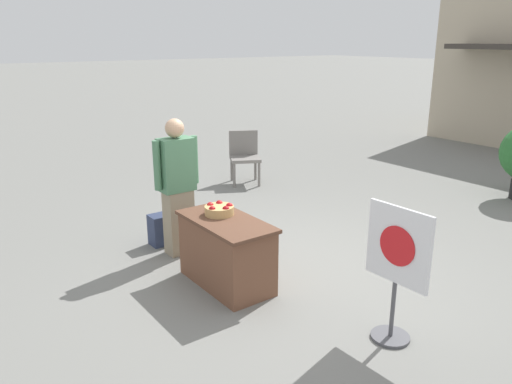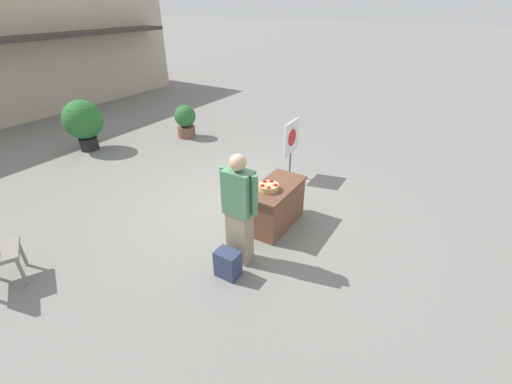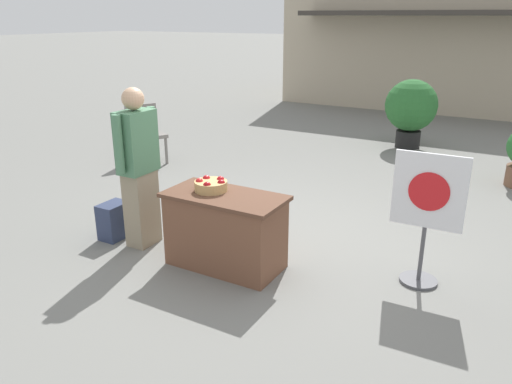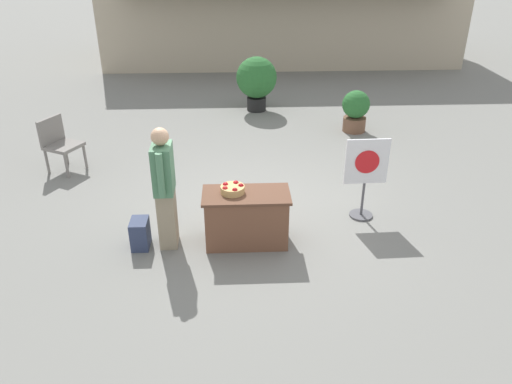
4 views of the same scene
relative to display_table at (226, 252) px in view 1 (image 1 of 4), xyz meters
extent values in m
plane|color=slate|center=(0.05, 0.85, -0.39)|extent=(120.00, 120.00, 0.00)
cube|color=brown|center=(0.00, 0.00, -0.02)|extent=(1.14, 0.58, 0.74)
cube|color=brown|center=(0.00, 0.00, 0.37)|extent=(1.21, 0.61, 0.04)
cylinder|color=tan|center=(-0.18, 0.03, 0.44)|extent=(0.33, 0.33, 0.10)
sphere|color=#A30F14|center=(-0.07, 0.05, 0.48)|extent=(0.08, 0.08, 0.08)
sphere|color=red|center=(-0.14, 0.14, 0.48)|extent=(0.08, 0.08, 0.08)
sphere|color=red|center=(-0.28, 0.10, 0.48)|extent=(0.08, 0.08, 0.08)
sphere|color=red|center=(-0.29, -0.02, 0.48)|extent=(0.08, 0.08, 0.08)
sphere|color=#A30F14|center=(-0.15, -0.08, 0.48)|extent=(0.08, 0.08, 0.08)
cube|color=gray|center=(-1.10, -0.01, 0.03)|extent=(0.24, 0.34, 0.85)
cube|color=#4C7F5B|center=(-1.10, -0.01, 0.79)|extent=(0.26, 0.42, 0.67)
sphere|color=tan|center=(-1.10, -0.01, 1.24)|extent=(0.23, 0.23, 0.23)
cylinder|color=#4C7F5B|center=(-1.10, 0.25, 0.81)|extent=(0.09, 0.09, 0.61)
cylinder|color=#4C7F5B|center=(-1.10, -0.27, 0.81)|extent=(0.09, 0.09, 0.61)
cube|color=#2D3856|center=(-1.49, -0.06, -0.18)|extent=(0.24, 0.34, 0.42)
cylinder|color=#4C4C51|center=(1.81, 0.63, -0.38)|extent=(0.36, 0.36, 0.03)
cylinder|color=#4C4C51|center=(1.81, 0.63, -0.09)|extent=(0.04, 0.04, 0.55)
cube|color=silver|center=(1.81, 0.63, 0.54)|extent=(0.66, 0.05, 0.71)
cylinder|color=red|center=(1.81, 0.61, 0.54)|extent=(0.37, 0.02, 0.37)
cylinder|color=gray|center=(-2.94, 2.64, -0.16)|extent=(0.05, 0.05, 0.46)
cylinder|color=gray|center=(-3.15, 2.23, -0.16)|extent=(0.05, 0.05, 0.46)
cylinder|color=gray|center=(-3.35, 2.86, -0.16)|extent=(0.05, 0.05, 0.46)
cylinder|color=gray|center=(-3.57, 2.45, -0.16)|extent=(0.05, 0.05, 0.46)
cube|color=gray|center=(-3.25, 2.54, 0.10)|extent=(0.74, 0.74, 0.06)
cube|color=gray|center=(-3.47, 2.66, 0.36)|extent=(0.31, 0.51, 0.47)
camera|label=1|loc=(4.32, -2.77, 2.28)|focal=35.00mm
camera|label=2|loc=(-4.45, -2.39, 3.13)|focal=24.00mm
camera|label=3|loc=(2.55, -3.86, 2.05)|focal=35.00mm
camera|label=4|loc=(-0.15, -6.02, 3.58)|focal=35.00mm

